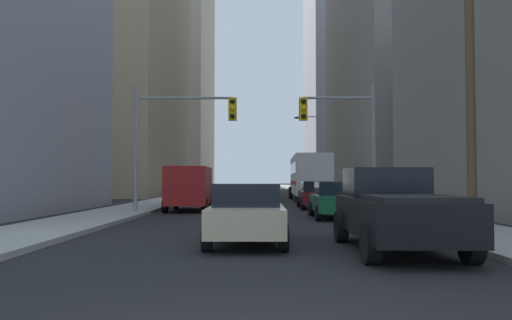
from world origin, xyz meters
The scene contains 16 objects.
sidewalk_left centered at (-6.42, 50.00, 0.07)m, with size 3.04×160.00×0.15m, color #9E9E99.
sidewalk_right centered at (6.42, 50.00, 0.07)m, with size 3.04×160.00×0.15m, color #9E9E99.
city_bus centered at (4.09, 34.86, 1.93)m, with size 2.85×11.57×3.40m.
pickup_truck_black centered at (3.28, 7.22, 0.93)m, with size 2.20×5.44×1.90m.
cargo_van_red centered at (-3.40, 21.91, 1.29)m, with size 2.16×5.26×2.26m.
sedan_beige centered at (-0.11, 8.36, 0.77)m, with size 1.95×4.20×1.52m.
sedan_green centered at (3.38, 16.77, 0.77)m, with size 1.95×4.22×1.52m.
sedan_maroon centered at (3.39, 23.89, 0.77)m, with size 1.95×4.23×1.52m.
traffic_signal_near_left centered at (-3.44, 18.95, 4.09)m, with size 4.75×0.44×6.00m.
traffic_signal_near_right centered at (4.01, 18.95, 4.03)m, with size 3.53×0.44×6.00m.
utility_pole_right centered at (6.72, 11.19, 5.63)m, with size 2.20×0.28×10.70m.
street_lamp_right centered at (5.24, 41.28, 4.53)m, with size 2.30×0.32×7.50m.
building_left_mid_office centered at (-17.36, 50.21, 15.50)m, with size 16.81×25.99×31.00m, color tan.
building_left_far_tower centered at (-20.17, 88.52, 31.33)m, with size 22.16×25.07×62.65m, color #B7A893.
building_right_mid_block centered at (17.71, 49.61, 15.01)m, with size 16.85×28.92×30.01m, color gray.
building_right_far_highrise centered at (17.03, 87.64, 24.07)m, with size 15.33×22.70×48.13m, color #93939E.
Camera 1 is at (0.18, -4.36, 1.62)m, focal length 35.54 mm.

